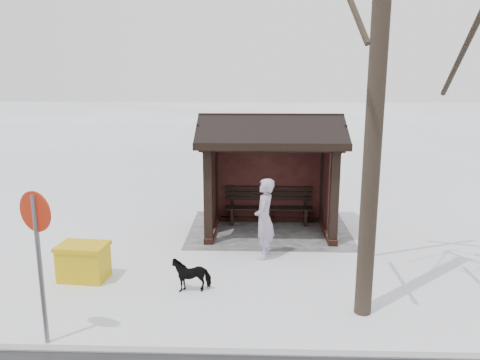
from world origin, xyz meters
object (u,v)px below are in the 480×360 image
object	(u,v)px
pedestrian	(264,219)
grit_bin	(84,262)
dog	(192,274)
bus_shelter	(270,149)
road_sign	(37,236)

from	to	relation	value
pedestrian	grit_bin	xyz separation A→B (m)	(3.63, 1.27, -0.54)
dog	grit_bin	xyz separation A→B (m)	(2.22, -0.38, 0.06)
bus_shelter	grit_bin	bearing A→B (deg)	39.88
bus_shelter	pedestrian	distance (m)	2.28
bus_shelter	dog	bearing A→B (deg)	66.05
grit_bin	pedestrian	bearing A→B (deg)	-154.96
road_sign	pedestrian	bearing A→B (deg)	-109.40
bus_shelter	grit_bin	size ratio (longest dim) A/B	3.53
pedestrian	dog	size ratio (longest dim) A/B	2.47
bus_shelter	pedestrian	world-z (taller)	bus_shelter
dog	grit_bin	size ratio (longest dim) A/B	0.72
bus_shelter	dog	world-z (taller)	bus_shelter
road_sign	bus_shelter	bearing A→B (deg)	-98.82
dog	road_sign	size ratio (longest dim) A/B	0.31
dog	road_sign	distance (m)	3.08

